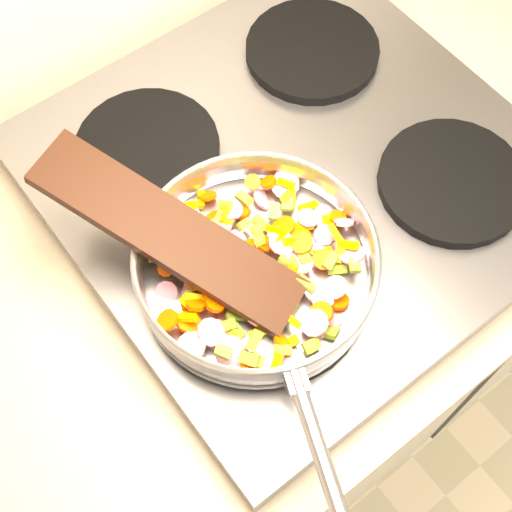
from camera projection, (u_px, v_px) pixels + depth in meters
cooktop at (297, 177)px, 0.94m from camera, size 0.60×0.60×0.04m
grate_fl at (280, 304)px, 0.83m from camera, size 0.19×0.19×0.02m
grate_fr at (452, 182)px, 0.91m from camera, size 0.19×0.19×0.02m
grate_bl at (147, 148)px, 0.93m from camera, size 0.19×0.19×0.02m
grate_br at (312, 50)px, 1.01m from camera, size 0.19×0.19×0.02m
saute_pan at (257, 266)px, 0.81m from camera, size 0.32×0.47×0.06m
vegetable_heap at (257, 270)px, 0.82m from camera, size 0.27×0.26×0.05m
wooden_spatula at (169, 233)px, 0.79m from camera, size 0.20×0.33×0.09m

